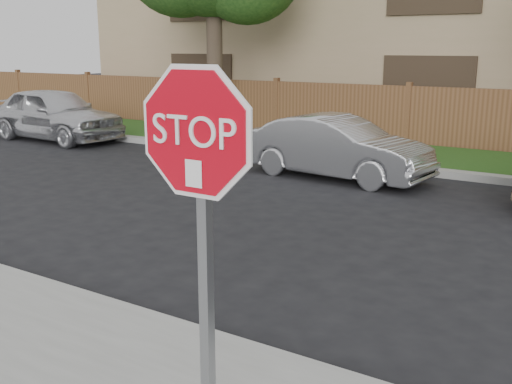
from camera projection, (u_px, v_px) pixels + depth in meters
The scene contains 3 objects.
stop_sign at pixel (199, 190), 3.27m from camera, with size 1.01×0.13×2.55m.
sedan_far_left at pixel (55, 114), 16.85m from camera, with size 1.76×4.38×1.49m, color silver.
sedan_left at pixel (337, 147), 11.99m from camera, with size 1.33×3.81×1.26m, color #B3B4B8.
Camera 1 is at (1.07, -4.00, 2.59)m, focal length 42.00 mm.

